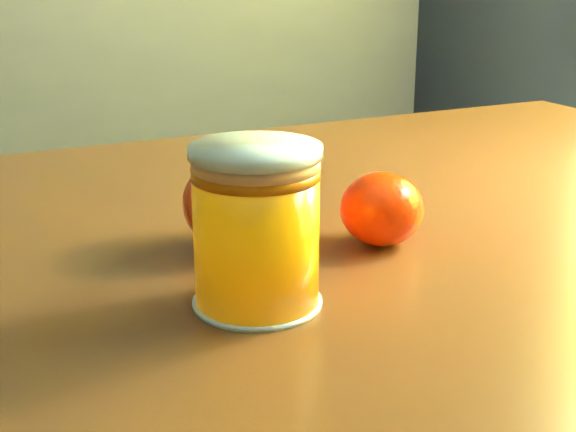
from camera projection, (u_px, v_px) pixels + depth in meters
table at (364, 326)px, 0.69m from camera, size 1.09×0.83×0.76m
juice_glass at (256, 228)px, 0.48m from camera, size 0.08×0.08×0.10m
orange_front at (235, 203)px, 0.59m from camera, size 0.09×0.09×0.07m
orange_back at (382, 209)px, 0.59m from camera, size 0.08×0.08×0.05m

